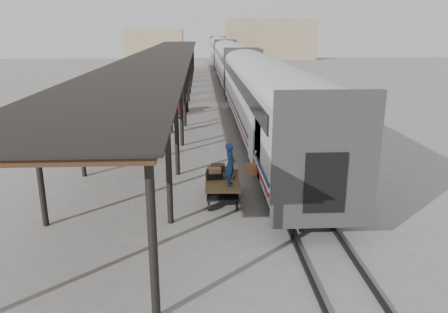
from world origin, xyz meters
TOP-DOWN VIEW (x-y plane):
  - ground at (0.00, 0.00)m, footprint 160.00×160.00m
  - train at (3.19, 33.79)m, footprint 3.45×76.01m
  - canopy at (-3.40, 24.00)m, footprint 4.90×64.30m
  - rails at (3.20, 34.00)m, footprint 1.54×150.00m
  - building_far at (14.00, 78.00)m, footprint 18.00×10.00m
  - building_left at (-10.00, 82.00)m, footprint 12.00×8.00m
  - baggage_cart at (0.47, -0.14)m, footprint 1.32×2.44m
  - suitcase_stack at (0.39, 0.25)m, footprint 1.27×1.06m
  - luggage_tug at (-2.33, 17.53)m, footprint 1.18×1.68m
  - porter at (0.72, -0.79)m, footprint 0.42×0.59m
  - pedestrian at (-1.97, 11.11)m, footprint 0.91×0.41m

SIDE VIEW (x-z plane):
  - ground at x=0.00m, z-range 0.00..0.00m
  - rails at x=3.20m, z-range 0.00..0.12m
  - luggage_tug at x=-2.33m, z-range -0.06..1.31m
  - baggage_cart at x=0.47m, z-range 0.22..1.08m
  - pedestrian at x=-1.97m, z-range 0.00..1.54m
  - suitcase_stack at x=0.39m, z-range 0.81..1.23m
  - porter at x=0.72m, z-range 0.86..2.41m
  - train at x=3.19m, z-range 0.69..4.70m
  - building_left at x=-10.00m, z-range 0.00..6.00m
  - building_far at x=14.00m, z-range 0.00..8.00m
  - canopy at x=-3.40m, z-range 1.93..6.08m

